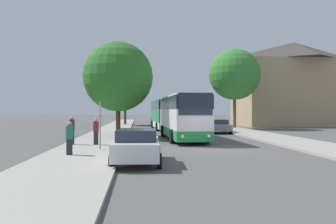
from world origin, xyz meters
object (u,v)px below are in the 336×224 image
Objects in this scene: pedestrian_waiting_far at (72,130)px; tree_left_near at (118,77)px; bus_stop_sign at (100,120)px; pedestrian_waiting_near at (69,138)px; bus_middle at (165,114)px; parked_car_left_curb at (137,146)px; pedestrian_walking_back at (96,131)px; bus_rear at (159,113)px; tree_right_near at (235,75)px; parked_car_right_near at (218,126)px; parked_car_right_far at (204,124)px; tree_left_far at (125,83)px; bus_front at (182,116)px.

tree_left_near reaches higher than pedestrian_waiting_far.
bus_stop_sign reaches higher than pedestrian_waiting_near.
pedestrian_waiting_far is at bearing -114.30° from bus_middle.
parked_car_left_curb is at bearing -63.36° from bus_stop_sign.
pedestrian_walking_back is (-6.01, -18.87, -0.90)m from bus_middle.
tree_left_near is (-5.34, -25.85, 3.40)m from bus_rear.
bus_stop_sign is at bearing -122.92° from tree_right_near.
bus_middle is 2.40× the size of parked_car_right_near.
parked_car_right_near is 5.80m from parked_car_right_far.
bus_middle is 2.38× the size of parked_car_left_curb.
pedestrian_waiting_far is at bearing 175.10° from pedestrian_walking_back.
bus_rear is 22.25m from parked_car_right_near.
bus_rear is 1.23× the size of tree_left_far.
tree_left_far reaches higher than pedestrian_waiting_far.
bus_front is at bearing -88.61° from bus_rear.
pedestrian_waiting_far is (-7.56, -18.63, -0.81)m from bus_middle.
bus_front is 8.47m from parked_car_right_near.
tree_right_near is (4.38, 2.05, 6.18)m from parked_car_right_far.
bus_stop_sign is 1.47× the size of pedestrian_waiting_far.
bus_stop_sign is at bearing 119.14° from parked_car_left_curb.
bus_rear is (0.06, 28.68, 0.02)m from bus_front.
bus_stop_sign is at bearing -131.32° from pedestrian_waiting_far.
bus_rear is 7.22× the size of pedestrian_walking_back.
pedestrian_walking_back is (-6.24, -4.79, -0.87)m from bus_front.
bus_stop_sign is at bearing -90.18° from tree_left_far.
bus_middle is (-0.24, 14.08, 0.03)m from bus_front.
parked_car_left_curb is 4.71m from bus_stop_sign.
parked_car_left_curb is (-3.37, -25.72, -1.11)m from bus_middle.
bus_front is at bearing 107.13° from pedestrian_waiting_near.
bus_stop_sign reaches higher than pedestrian_waiting_far.
bus_front reaches higher than pedestrian_waiting_far.
bus_front reaches higher than parked_car_left_curb.
parked_car_left_curb is 2.41× the size of pedestrian_waiting_far.
bus_rear reaches higher than pedestrian_walking_back.
pedestrian_walking_back is at bearing -127.50° from tree_right_near.
tree_right_near is (14.45, 22.32, 5.12)m from bus_stop_sign.
bus_rear reaches higher than parked_car_right_near.
parked_car_right_near is at bearing -76.42° from bus_rear.
bus_front is 6.27× the size of pedestrian_walking_back.
parked_car_left_curb is at bearing 68.41° from parked_car_right_near.
parked_car_left_curb is 25.66m from parked_car_right_far.
parked_car_right_near is at bearing -117.48° from tree_right_near.
parked_car_left_curb is at bearing 73.99° from parked_car_right_far.
tree_left_far is (-5.32, 12.26, 4.88)m from bus_middle.
parked_car_left_curb is 0.44× the size of tree_right_near.
bus_stop_sign reaches higher than parked_car_right_near.
tree_left_near reaches higher than bus_rear.
bus_front is 1.00× the size of bus_middle.
bus_middle is 19.83m from pedestrian_walking_back.
bus_middle is at bearing 76.24° from pedestrian_walking_back.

